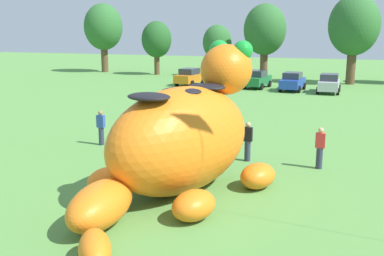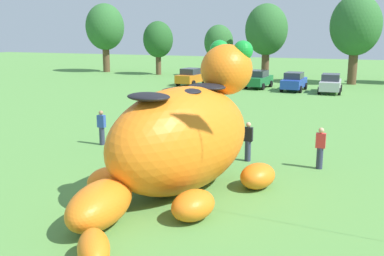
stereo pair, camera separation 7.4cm
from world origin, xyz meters
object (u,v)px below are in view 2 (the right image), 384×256
at_px(spectator_wandering, 320,148).
at_px(car_orange, 191,77).
at_px(giant_inflatable_creature, 182,138).
at_px(spectator_near_inflatable, 248,142).
at_px(spectator_mid_field, 191,128).
at_px(spectator_by_cars, 102,128).
at_px(car_silver, 330,83).
at_px(car_blue, 294,82).
at_px(car_black, 223,79).
at_px(car_green, 259,79).

bearing_deg(spectator_wandering, car_orange, 121.42).
bearing_deg(spectator_wandering, giant_inflatable_creature, -134.82).
distance_m(spectator_near_inflatable, spectator_mid_field, 3.65).
bearing_deg(spectator_by_cars, car_silver, 68.92).
height_order(car_orange, car_blue, same).
height_order(car_orange, spectator_near_inflatable, car_orange).
relative_size(giant_inflatable_creature, car_black, 2.50).
xyz_separation_m(car_green, spectator_mid_field, (1.86, -23.21, -0.01)).
bearing_deg(spectator_by_cars, car_black, 92.50).
height_order(car_silver, spectator_wandering, car_silver).
distance_m(car_silver, spectator_near_inflatable, 23.72).
xyz_separation_m(car_black, spectator_near_inflatable, (8.40, -23.63, -0.01)).
distance_m(spectator_near_inflatable, spectator_by_cars, 7.38).
xyz_separation_m(car_blue, spectator_by_cars, (-5.77, -23.81, -0.01)).
distance_m(car_blue, spectator_by_cars, 24.50).
bearing_deg(spectator_mid_field, spectator_wandering, -14.81).
relative_size(car_black, car_green, 0.98).
height_order(giant_inflatable_creature, car_orange, giant_inflatable_creature).
relative_size(car_blue, car_silver, 1.02).
relative_size(car_orange, spectator_near_inflatable, 2.49).
distance_m(giant_inflatable_creature, spectator_wandering, 6.16).
distance_m(giant_inflatable_creature, spectator_mid_field, 6.37).
height_order(car_green, spectator_wandering, car_green).
bearing_deg(giant_inflatable_creature, car_blue, 90.65).
xyz_separation_m(car_silver, spectator_by_cars, (-9.05, -23.48, -0.01)).
bearing_deg(car_silver, car_orange, 175.68).
height_order(car_green, car_blue, same).
relative_size(car_orange, car_black, 1.02).
bearing_deg(car_green, car_orange, -178.96).
bearing_deg(spectator_near_inflatable, car_black, 109.57).
bearing_deg(spectator_by_cars, car_green, 84.79).
height_order(car_black, car_silver, same).
distance_m(car_black, car_silver, 10.08).
height_order(giant_inflatable_creature, car_blue, giant_inflatable_creature).
bearing_deg(car_black, car_silver, 0.15).
height_order(car_orange, car_black, same).
bearing_deg(spectator_near_inflatable, spectator_by_cars, 178.61).
relative_size(car_orange, spectator_wandering, 2.49).
distance_m(giant_inflatable_creature, car_blue, 28.35).
height_order(car_black, spectator_near_inflatable, car_black).
distance_m(car_silver, spectator_mid_field, 22.59).
height_order(car_blue, spectator_by_cars, car_blue).
relative_size(spectator_near_inflatable, spectator_by_cars, 1.00).
bearing_deg(car_green, car_silver, -9.74).
relative_size(car_silver, spectator_wandering, 2.41).
height_order(spectator_mid_field, spectator_by_cars, same).
relative_size(car_green, spectator_near_inflatable, 2.49).
relative_size(giant_inflatable_creature, car_orange, 2.44).
xyz_separation_m(giant_inflatable_creature, spectator_mid_field, (-1.98, 5.97, -1.03)).
xyz_separation_m(spectator_near_inflatable, spectator_mid_field, (-3.27, 1.62, 0.00)).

